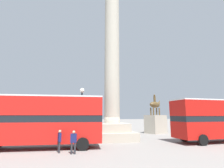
{
  "coord_description": "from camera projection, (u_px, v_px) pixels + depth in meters",
  "views": [
    {
      "loc": [
        -4.11,
        -20.19,
        2.75
      ],
      "look_at": [
        0.0,
        0.0,
        6.44
      ],
      "focal_mm": 28.0,
      "sensor_mm": 36.0,
      "label": 1
    }
  ],
  "objects": [
    {
      "name": "ground_plane",
      "position": [
        112.0,
        140.0,
        19.8
      ],
      "size": [
        200.0,
        200.0,
        0.0
      ],
      "primitive_type": "plane",
      "color": "gray"
    },
    {
      "name": "bus_b",
      "position": [
        41.0,
        119.0,
        14.78
      ],
      "size": [
        10.37,
        3.09,
        4.38
      ],
      "rotation": [
        0.0,
        0.0,
        -0.05
      ],
      "color": "red",
      "rests_on": "ground_plane"
    },
    {
      "name": "equestrian_statue",
      "position": [
        156.0,
        122.0,
        27.26
      ],
      "size": [
        3.66,
        3.27,
        6.04
      ],
      "rotation": [
        0.0,
        0.0,
        0.46
      ],
      "color": "#ADA593",
      "rests_on": "ground_plane"
    },
    {
      "name": "bus_a",
      "position": [
        221.0,
        119.0,
        18.62
      ],
      "size": [
        11.03,
        3.48,
        4.34
      ],
      "rotation": [
        0.0,
        0.0,
        0.07
      ],
      "color": "#B7140F",
      "rests_on": "ground_plane"
    },
    {
      "name": "pedestrian_near_lamp",
      "position": [
        73.0,
        141.0,
        12.63
      ],
      "size": [
        0.45,
        0.22,
        1.64
      ],
      "rotation": [
        0.0,
        0.0,
        6.16
      ],
      "color": "#28282D",
      "rests_on": "ground_plane"
    },
    {
      "name": "street_lamp",
      "position": [
        82.0,
        108.0,
        18.2
      ],
      "size": [
        0.5,
        0.5,
        5.59
      ],
      "color": "black",
      "rests_on": "ground_plane"
    },
    {
      "name": "monument_column",
      "position": [
        112.0,
        66.0,
        21.32
      ],
      "size": [
        4.94,
        4.94,
        23.13
      ],
      "color": "#ADA593",
      "rests_on": "ground_plane"
    },
    {
      "name": "pedestrian_by_plinth",
      "position": [
        59.0,
        140.0,
        13.1
      ],
      "size": [
        0.29,
        0.46,
        1.65
      ],
      "rotation": [
        0.0,
        0.0,
        1.87
      ],
      "color": "#28282D",
      "rests_on": "ground_plane"
    }
  ]
}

